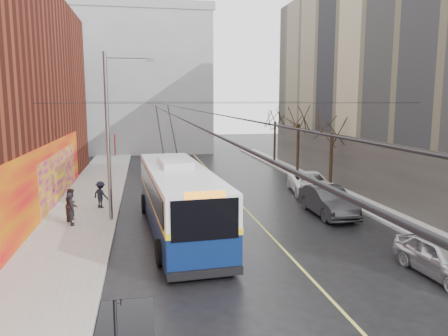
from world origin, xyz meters
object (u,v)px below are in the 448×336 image
object	(u,v)px
parked_car_b	(328,201)
parked_car_a	(442,258)
tree_near	(332,122)
tree_mid	(299,115)
tree_far	(275,114)
trolleybus	(179,198)
parked_car_c	(310,183)
pedestrian_c	(101,194)
following_car	(164,171)
pedestrian_a	(71,209)
pedestrian_b	(72,205)
streetlight_pole	(111,132)

from	to	relation	value
parked_car_b	parked_car_a	bearing A→B (deg)	-86.60
tree_near	tree_mid	world-z (taller)	tree_mid
tree_mid	tree_far	size ratio (longest dim) A/B	1.02
tree_mid	parked_car_a	distance (m)	23.47
trolleybus	parked_car_c	world-z (taller)	trolleybus
tree_mid	pedestrian_c	size ratio (longest dim) A/B	4.16
parked_car_b	parked_car_c	world-z (taller)	parked_car_b
following_car	tree_mid	bearing A→B (deg)	14.37
tree_near	tree_far	bearing A→B (deg)	90.00
pedestrian_a	tree_mid	bearing A→B (deg)	-63.32
parked_car_a	pedestrian_a	xyz separation A→B (m)	(-14.56, 9.08, 0.29)
parked_car_a	pedestrian_b	xyz separation A→B (m)	(-14.68, 9.96, 0.30)
parked_car_b	tree_near	bearing A→B (deg)	64.84
trolleybus	pedestrian_a	size ratio (longest dim) A/B	7.74
streetlight_pole	pedestrian_b	distance (m)	4.40
tree_near	parked_car_b	bearing A→B (deg)	-115.02
trolleybus	following_car	bearing A→B (deg)	86.39
trolleybus	pedestrian_b	world-z (taller)	trolleybus
pedestrian_c	tree_near	bearing A→B (deg)	-130.46
following_car	pedestrian_b	world-z (taller)	pedestrian_b
parked_car_a	following_car	distance (m)	23.37
pedestrian_b	streetlight_pole	bearing A→B (deg)	-84.35
streetlight_pole	tree_near	xyz separation A→B (m)	(15.14, 6.00, 0.13)
tree_near	parked_car_a	bearing A→B (deg)	-99.45
tree_far	parked_car_c	bearing A→B (deg)	-97.55
streetlight_pole	tree_far	bearing A→B (deg)	52.88
tree_mid	trolleybus	xyz separation A→B (m)	(-11.83, -15.48, -3.52)
streetlight_pole	pedestrian_b	size ratio (longest dim) A/B	5.16
tree_far	parked_car_b	size ratio (longest dim) A/B	1.31
tree_near	parked_car_a	xyz separation A→B (m)	(-2.64, -15.87, -4.26)
pedestrian_a	streetlight_pole	bearing A→B (deg)	-81.08
tree_far	trolleybus	world-z (taller)	tree_far
tree_near	tree_mid	distance (m)	7.01
parked_car_a	pedestrian_a	world-z (taller)	pedestrian_a
trolleybus	pedestrian_b	distance (m)	6.10
pedestrian_b	parked_car_b	bearing A→B (deg)	-85.92
parked_car_a	following_car	world-z (taller)	following_car
tree_near	following_car	world-z (taller)	tree_near
parked_car_c	pedestrian_c	world-z (taller)	pedestrian_c
streetlight_pole	parked_car_a	size ratio (longest dim) A/B	2.13
tree_mid	trolleybus	size ratio (longest dim) A/B	0.50
trolleybus	parked_car_a	size ratio (longest dim) A/B	3.14
trolleybus	pedestrian_c	distance (m)	6.80
trolleybus	following_car	world-z (taller)	trolleybus
parked_car_c	pedestrian_b	bearing A→B (deg)	-152.82
tree_far	pedestrian_c	world-z (taller)	tree_far
pedestrian_b	parked_car_c	bearing A→B (deg)	-64.65
tree_mid	parked_car_b	size ratio (longest dim) A/B	1.33
parked_car_b	pedestrian_b	bearing A→B (deg)	176.04
parked_car_c	pedestrian_a	bearing A→B (deg)	-149.74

